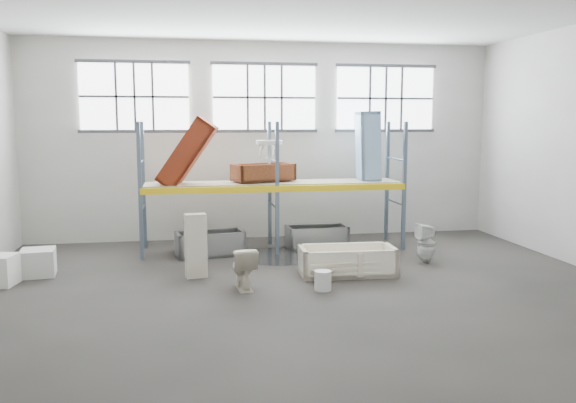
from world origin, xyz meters
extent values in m
cube|color=#433D39|center=(0.00, 0.00, -0.05)|extent=(12.00, 10.00, 0.10)
cube|color=#B4B1A8|center=(0.00, 5.05, 2.50)|extent=(12.00, 0.10, 5.00)
cube|color=beige|center=(0.00, -5.05, 2.50)|extent=(12.00, 0.10, 5.00)
cube|color=white|center=(-3.20, 4.94, 3.60)|extent=(2.60, 0.04, 1.60)
cube|color=white|center=(0.00, 4.94, 3.60)|extent=(2.60, 0.04, 1.60)
cube|color=white|center=(3.20, 4.94, 3.60)|extent=(2.60, 0.04, 1.60)
cube|color=slate|center=(-3.00, 2.90, 1.50)|extent=(0.08, 0.08, 3.00)
cube|color=slate|center=(-3.00, 4.10, 1.50)|extent=(0.08, 0.08, 3.00)
cube|color=slate|center=(0.00, 2.90, 1.50)|extent=(0.08, 0.08, 3.00)
cube|color=slate|center=(0.00, 4.10, 1.50)|extent=(0.08, 0.08, 3.00)
cube|color=slate|center=(3.00, 2.90, 1.50)|extent=(0.08, 0.08, 3.00)
cube|color=slate|center=(3.00, 4.10, 1.50)|extent=(0.08, 0.08, 3.00)
cube|color=yellow|center=(0.00, 2.90, 1.50)|extent=(6.00, 0.10, 0.14)
cube|color=yellow|center=(0.00, 4.10, 1.50)|extent=(6.00, 0.10, 0.14)
cube|color=gray|center=(0.00, 3.50, 1.58)|extent=(5.90, 1.10, 0.03)
cylinder|color=black|center=(0.00, 2.70, 0.00)|extent=(1.80, 1.80, 0.00)
cube|color=beige|center=(1.35, 0.60, 0.28)|extent=(0.52, 0.37, 0.45)
imported|color=#F4E1C9|center=(0.48, 0.47, 0.16)|extent=(0.52, 0.52, 0.16)
imported|color=#EFE0C7|center=(-1.04, 0.24, 0.38)|extent=(0.49, 0.79, 0.77)
cube|color=beige|center=(-1.86, 1.20, 0.62)|extent=(0.44, 0.32, 1.24)
imported|color=white|center=(3.01, 1.56, 0.42)|extent=(0.42, 0.41, 0.85)
imported|color=white|center=(-0.15, 3.10, 2.09)|extent=(0.66, 0.54, 0.54)
cylinder|color=silver|center=(0.35, -0.11, 0.18)|extent=(0.36, 0.36, 0.35)
cube|color=silver|center=(-4.91, 1.86, 0.26)|extent=(0.70, 0.70, 0.52)
camera|label=1|loc=(-2.05, -10.18, 3.00)|focal=37.06mm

